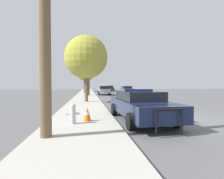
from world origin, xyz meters
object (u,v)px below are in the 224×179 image
at_px(police_car, 140,105).
at_px(car_background_distant, 110,88).
at_px(car_background_midblock, 104,90).
at_px(traffic_cone, 87,114).
at_px(traffic_light, 91,75).
at_px(tree_sidewalk_near, 86,57).
at_px(fire_hydrant, 73,113).
at_px(tree_sidewalk_far, 86,72).
at_px(car_background_oncoming, 127,90).
at_px(utility_pole, 45,16).
at_px(tree_sidewalk_mid, 88,63).

xyz_separation_m(police_car, car_background_distant, (3.36, 38.50, -0.01)).
xyz_separation_m(car_background_midblock, traffic_cone, (-2.71, -21.35, -0.35)).
distance_m(traffic_light, tree_sidewalk_near, 16.30).
relative_size(police_car, fire_hydrant, 6.61).
xyz_separation_m(tree_sidewalk_near, tree_sidewalk_far, (-0.34, 25.57, 0.56)).
bearing_deg(traffic_cone, car_background_oncoming, 73.35).
xyz_separation_m(utility_pole, tree_sidewalk_mid, (1.28, 20.48, 1.20)).
relative_size(traffic_light, tree_sidewalk_mid, 0.72).
height_order(police_car, tree_sidewalk_far, tree_sidewalk_far).
distance_m(police_car, tree_sidewalk_far, 34.19).
xyz_separation_m(tree_sidewalk_near, traffic_cone, (0.12, -8.68, -3.77)).
height_order(car_background_midblock, tree_sidewalk_far, tree_sidewalk_far).
height_order(car_background_oncoming, traffic_cone, car_background_oncoming).
height_order(car_background_midblock, traffic_cone, car_background_midblock).
distance_m(tree_sidewalk_mid, traffic_cone, 18.88).
bearing_deg(fire_hydrant, tree_sidewalk_far, 89.82).
relative_size(tree_sidewalk_near, tree_sidewalk_mid, 0.89).
xyz_separation_m(car_background_oncoming, tree_sidewalk_near, (-7.16, -14.87, 3.44)).
distance_m(car_background_oncoming, car_background_distant, 15.41).
bearing_deg(car_background_distant, traffic_light, -113.51).
bearing_deg(tree_sidewalk_mid, car_background_distant, 74.34).
bearing_deg(fire_hydrant, car_background_distant, 80.77).
distance_m(utility_pole, car_background_distant, 41.75).
bearing_deg(car_background_distant, utility_pole, -102.69).
xyz_separation_m(utility_pole, traffic_cone, (1.21, 2.14, -3.28)).
bearing_deg(car_background_midblock, traffic_cone, -96.07).
xyz_separation_m(police_car, car_background_midblock, (0.24, 20.94, 0.02)).
height_order(fire_hydrant, tree_sidewalk_far, tree_sidewalk_far).
height_order(fire_hydrant, utility_pole, utility_pole).
xyz_separation_m(fire_hydrant, car_background_oncoming, (7.61, 23.99, 0.19)).
xyz_separation_m(utility_pole, tree_sidewalk_far, (0.75, 36.38, 1.05)).
bearing_deg(police_car, utility_pole, 32.13).
bearing_deg(car_background_midblock, utility_pole, -98.31).
bearing_deg(police_car, traffic_cone, 6.91).
relative_size(police_car, car_background_oncoming, 1.30).
height_order(car_background_distant, tree_sidewalk_mid, tree_sidewalk_mid).
bearing_deg(utility_pole, tree_sidewalk_far, 88.81).
bearing_deg(utility_pole, car_background_oncoming, 72.19).
bearing_deg(traffic_cone, car_background_distant, 81.48).
distance_m(car_background_oncoming, tree_sidewalk_mid, 9.65).
distance_m(police_car, car_background_midblock, 20.94).
bearing_deg(fire_hydrant, utility_pole, -110.76).
relative_size(fire_hydrant, car_background_oncoming, 0.20).
xyz_separation_m(police_car, tree_sidewalk_far, (-2.92, 33.83, 4.01)).
bearing_deg(fire_hydrant, tree_sidewalk_mid, 88.07).
bearing_deg(tree_sidewalk_far, tree_sidewalk_near, -89.24).
height_order(car_background_oncoming, tree_sidewalk_near, tree_sidewalk_near).
bearing_deg(traffic_cone, utility_pole, -119.50).
height_order(traffic_light, tree_sidewalk_far, tree_sidewalk_far).
bearing_deg(car_background_oncoming, utility_pole, 70.28).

